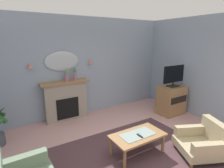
# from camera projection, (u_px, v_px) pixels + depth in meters

# --- Properties ---
(floor) EXTENTS (6.85, 6.67, 0.10)m
(floor) POSITION_uv_depth(u_px,v_px,m) (140.00, 165.00, 3.44)
(floor) COLOR #C6938E
(floor) RESTS_ON ground
(wall_back) EXTENTS (6.85, 0.10, 2.97)m
(wall_back) POSITION_uv_depth(u_px,v_px,m) (80.00, 67.00, 5.45)
(wall_back) COLOR #8C9EB2
(wall_back) RESTS_ON ground
(patterned_rug) EXTENTS (3.20, 2.40, 0.01)m
(patterned_rug) POSITION_uv_depth(u_px,v_px,m) (134.00, 157.00, 3.59)
(patterned_rug) COLOR #4C3338
(patterned_rug) RESTS_ON ground
(fireplace) EXTENTS (1.36, 0.36, 1.16)m
(fireplace) POSITION_uv_depth(u_px,v_px,m) (66.00, 101.00, 5.20)
(fireplace) COLOR gray
(fireplace) RESTS_ON ground
(mantel_vase_centre) EXTENTS (0.12, 0.12, 0.37)m
(mantel_vase_centre) POSITION_uv_depth(u_px,v_px,m) (66.00, 75.00, 5.02)
(mantel_vase_centre) COLOR #9E6084
(mantel_vase_centre) RESTS_ON fireplace
(mantel_vase_left) EXTENTS (0.10, 0.10, 0.40)m
(mantel_vase_left) POSITION_uv_depth(u_px,v_px,m) (75.00, 73.00, 5.14)
(mantel_vase_left) COLOR #9E6084
(mantel_vase_left) RESTS_ON fireplace
(wall_mirror) EXTENTS (0.96, 0.06, 0.56)m
(wall_mirror) POSITION_uv_depth(u_px,v_px,m) (62.00, 61.00, 5.04)
(wall_mirror) COLOR #B2BCC6
(wall_sconce_left) EXTENTS (0.14, 0.14, 0.14)m
(wall_sconce_left) POSITION_uv_depth(u_px,v_px,m) (30.00, 65.00, 4.58)
(wall_sconce_left) COLOR #D17066
(wall_sconce_right) EXTENTS (0.14, 0.14, 0.14)m
(wall_sconce_right) POSITION_uv_depth(u_px,v_px,m) (90.00, 61.00, 5.44)
(wall_sconce_right) COLOR #D17066
(coffee_table) EXTENTS (1.10, 0.60, 0.45)m
(coffee_table) POSITION_uv_depth(u_px,v_px,m) (138.00, 137.00, 3.62)
(coffee_table) COLOR olive
(coffee_table) RESTS_ON ground
(tv_remote) EXTENTS (0.04, 0.16, 0.02)m
(tv_remote) POSITION_uv_depth(u_px,v_px,m) (140.00, 136.00, 3.54)
(tv_remote) COLOR black
(tv_remote) RESTS_ON coffee_table
(armchair_in_corner) EXTENTS (1.08, 1.07, 0.71)m
(armchair_in_corner) POSITION_uv_depth(u_px,v_px,m) (204.00, 141.00, 3.61)
(armchair_in_corner) COLOR tan
(armchair_in_corner) RESTS_ON ground
(tv_cabinet) EXTENTS (0.80, 0.57, 0.90)m
(tv_cabinet) POSITION_uv_depth(u_px,v_px,m) (171.00, 100.00, 5.63)
(tv_cabinet) COLOR olive
(tv_cabinet) RESTS_ON ground
(tv_flatscreen) EXTENTS (0.84, 0.24, 0.65)m
(tv_flatscreen) POSITION_uv_depth(u_px,v_px,m) (174.00, 75.00, 5.42)
(tv_flatscreen) COLOR black
(tv_flatscreen) RESTS_ON tv_cabinet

